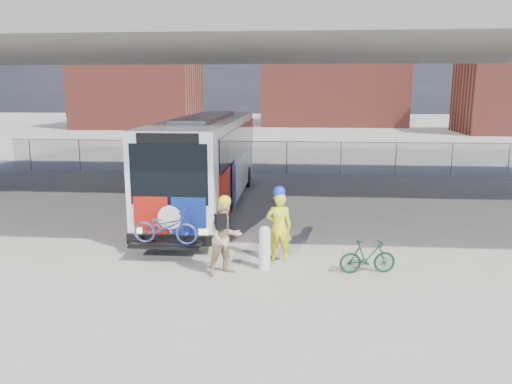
# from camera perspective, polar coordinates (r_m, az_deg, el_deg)

# --- Properties ---
(ground) EXTENTS (160.00, 160.00, 0.00)m
(ground) POSITION_cam_1_polar(r_m,az_deg,el_deg) (16.53, -1.00, -4.83)
(ground) COLOR #9E9991
(ground) RESTS_ON ground
(bus) EXTENTS (2.67, 12.93, 3.69)m
(bus) POSITION_cam_1_polar(r_m,az_deg,el_deg) (20.11, -5.60, 4.24)
(bus) COLOR silver
(bus) RESTS_ON ground
(overpass) EXTENTS (40.00, 16.00, 7.95)m
(overpass) POSITION_cam_1_polar(r_m,az_deg,el_deg) (19.91, 0.14, 17.02)
(overpass) COLOR #605E59
(overpass) RESTS_ON ground
(chainlink_fence) EXTENTS (30.00, 0.06, 30.00)m
(chainlink_fence) POSITION_cam_1_polar(r_m,az_deg,el_deg) (28.00, 1.48, 4.99)
(chainlink_fence) COLOR gray
(chainlink_fence) RESTS_ON ground
(brick_buildings) EXTENTS (54.00, 22.00, 12.00)m
(brick_buildings) POSITION_cam_1_polar(r_m,az_deg,el_deg) (63.99, 4.59, 12.35)
(brick_buildings) COLOR brown
(brick_buildings) RESTS_ON ground
(smokestack) EXTENTS (2.20, 2.20, 25.00)m
(smokestack) POSITION_cam_1_polar(r_m,az_deg,el_deg) (72.26, 15.39, 17.54)
(smokestack) COLOR brown
(smokestack) RESTS_ON ground
(bollard) EXTENTS (0.31, 0.31, 1.18)m
(bollard) POSITION_cam_1_polar(r_m,az_deg,el_deg) (13.27, 1.00, -6.18)
(bollard) COLOR beige
(bollard) RESTS_ON ground
(cyclist_hivis) EXTENTS (0.75, 0.53, 2.12)m
(cyclist_hivis) POSITION_cam_1_polar(r_m,az_deg,el_deg) (13.80, 2.65, -3.79)
(cyclist_hivis) COLOR #EEF319
(cyclist_hivis) RESTS_ON ground
(cyclist_tan) EXTENTS (1.17, 1.12, 2.09)m
(cyclist_tan) POSITION_cam_1_polar(r_m,az_deg,el_deg) (12.82, -3.56, -5.20)
(cyclist_tan) COLOR tan
(cyclist_tan) RESTS_ON ground
(bike_parked) EXTENTS (1.52, 0.64, 0.88)m
(bike_parked) POSITION_cam_1_polar(r_m,az_deg,el_deg) (13.34, 12.63, -7.25)
(bike_parked) COLOR #123B23
(bike_parked) RESTS_ON ground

